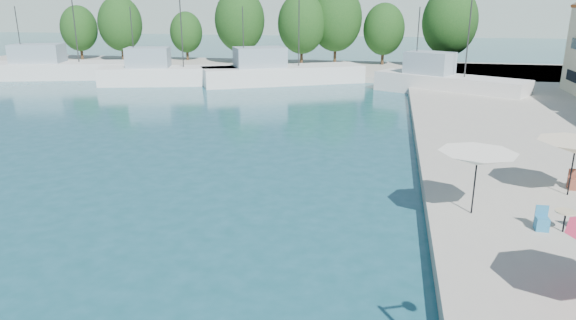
% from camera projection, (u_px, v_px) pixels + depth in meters
% --- Properties ---
extents(quay_far, '(90.00, 16.00, 0.60)m').
position_uv_depth(quay_far, '(291.00, 69.00, 63.84)').
color(quay_far, '#AFAC9E').
rests_on(quay_far, ground).
extents(hill_west, '(180.00, 40.00, 16.00)m').
position_uv_depth(hill_west, '(278.00, 4.00, 152.92)').
color(hill_west, gray).
rests_on(hill_west, ground).
extents(hill_east, '(140.00, 40.00, 12.00)m').
position_uv_depth(hill_east, '(512.00, 10.00, 159.06)').
color(hill_east, gray).
rests_on(hill_east, ground).
extents(trawler_01, '(17.96, 9.17, 10.20)m').
position_uv_depth(trawler_01, '(60.00, 69.00, 57.60)').
color(trawler_01, silver).
rests_on(trawler_01, ground).
extents(trawler_02, '(14.62, 7.29, 10.20)m').
position_uv_depth(trawler_02, '(167.00, 74.00, 53.23)').
color(trawler_02, white).
rests_on(trawler_02, ground).
extents(trawler_03, '(16.94, 11.64, 10.20)m').
position_uv_depth(trawler_03, '(279.00, 73.00, 53.84)').
color(trawler_03, silver).
rests_on(trawler_03, ground).
extents(trawler_04, '(13.73, 9.76, 10.20)m').
position_uv_depth(trawler_04, '(445.00, 83.00, 47.20)').
color(trawler_04, silver).
rests_on(trawler_04, ground).
extents(tree_01, '(4.92, 4.92, 7.29)m').
position_uv_depth(tree_01, '(79.00, 28.00, 70.55)').
color(tree_01, '#3F2B19').
rests_on(tree_01, quay_far).
extents(tree_02, '(5.76, 5.76, 8.52)m').
position_uv_depth(tree_02, '(120.00, 24.00, 68.47)').
color(tree_02, '#3F2B19').
rests_on(tree_02, quay_far).
extents(tree_03, '(4.38, 4.38, 6.49)m').
position_uv_depth(tree_03, '(186.00, 32.00, 69.85)').
color(tree_03, '#3F2B19').
rests_on(tree_03, quay_far).
extents(tree_04, '(6.36, 6.36, 9.42)m').
position_uv_depth(tree_04, '(240.00, 20.00, 65.39)').
color(tree_04, '#3F2B19').
rests_on(tree_04, quay_far).
extents(tree_05, '(5.98, 5.98, 8.84)m').
position_uv_depth(tree_05, '(302.00, 23.00, 63.76)').
color(tree_05, '#3F2B19').
rests_on(tree_05, quay_far).
extents(tree_06, '(6.64, 6.64, 9.82)m').
position_uv_depth(tree_06, '(336.00, 18.00, 65.10)').
color(tree_06, '#3F2B19').
rests_on(tree_06, quay_far).
extents(tree_07, '(5.15, 5.15, 7.62)m').
position_uv_depth(tree_07, '(384.00, 29.00, 64.31)').
color(tree_07, '#3F2B19').
rests_on(tree_07, quay_far).
extents(tree_08, '(6.41, 6.41, 9.49)m').
position_uv_depth(tree_08, '(450.00, 21.00, 60.21)').
color(tree_08, '#3F2B19').
rests_on(tree_08, quay_far).
extents(umbrella_white, '(2.83, 2.83, 2.38)m').
position_uv_depth(umbrella_white, '(477.00, 159.00, 18.52)').
color(umbrella_white, black).
rests_on(umbrella_white, quay_right).
extents(umbrella_cream, '(2.96, 2.96, 2.27)m').
position_uv_depth(umbrella_cream, '(575.00, 147.00, 20.37)').
color(umbrella_cream, black).
rests_on(umbrella_cream, quay_right).
extents(cafe_table_02, '(1.82, 0.70, 0.76)m').
position_uv_depth(cafe_table_02, '(564.00, 224.00, 17.50)').
color(cafe_table_02, black).
rests_on(cafe_table_02, quay_right).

